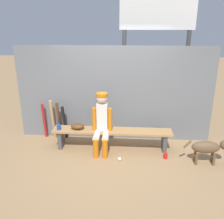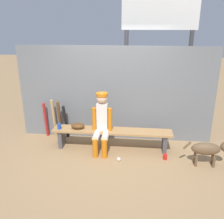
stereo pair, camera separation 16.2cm
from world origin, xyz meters
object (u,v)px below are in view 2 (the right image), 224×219
(baseball, at_px, (119,159))
(cup_on_bench, at_px, (59,126))
(bat_aluminum_red, at_px, (46,120))
(cup_on_ground, at_px, (165,157))
(bat_aluminum_black, at_px, (66,122))
(dugout_bench, at_px, (112,134))
(scoreboard, at_px, (162,27))
(player_seated, at_px, (102,121))
(baseball_glove, at_px, (78,126))
(bat_wood_tan, at_px, (54,119))
(bat_wood_dark, at_px, (60,120))
(dog, at_px, (209,149))

(baseball, relative_size, cup_on_bench, 0.67)
(bat_aluminum_red, bearing_deg, cup_on_ground, -15.86)
(bat_aluminum_black, distance_m, bat_aluminum_red, 0.48)
(dugout_bench, xyz_separation_m, baseball, (0.18, -0.48, -0.30))
(scoreboard, bearing_deg, player_seated, -127.93)
(baseball_glove, height_order, baseball, baseball_glove)
(bat_wood_tan, bearing_deg, cup_on_bench, -59.63)
(baseball_glove, xyz_separation_m, bat_aluminum_red, (-0.86, 0.43, -0.07))
(bat_wood_dark, distance_m, bat_aluminum_red, 0.36)
(player_seated, distance_m, bat_wood_dark, 1.14)
(baseball_glove, bearing_deg, scoreboard, 39.86)
(dog, bearing_deg, bat_aluminum_red, 165.55)
(dugout_bench, distance_m, baseball_glove, 0.74)
(bat_wood_dark, height_order, cup_on_ground, bat_wood_dark)
(bat_aluminum_black, distance_m, cup_on_ground, 2.32)
(bat_aluminum_black, xyz_separation_m, bat_aluminum_red, (-0.48, 0.04, 0.01))
(bat_aluminum_red, xyz_separation_m, baseball, (1.76, -0.91, -0.38))
(player_seated, relative_size, dog, 1.44)
(bat_wood_dark, xyz_separation_m, scoreboard, (2.22, 1.07, 1.97))
(player_seated, bearing_deg, bat_aluminum_black, 151.68)
(bat_wood_tan, relative_size, baseball, 12.53)
(baseball_glove, bearing_deg, bat_aluminum_red, 153.53)
(player_seated, relative_size, cup_on_ground, 11.07)
(player_seated, bearing_deg, dog, -9.77)
(bat_wood_dark, xyz_separation_m, cup_on_ground, (2.30, -0.69, -0.40))
(player_seated, bearing_deg, dugout_bench, 27.10)
(bat_wood_tan, bearing_deg, player_seated, -22.73)
(baseball_glove, bearing_deg, dugout_bench, 0.00)
(bat_aluminum_black, height_order, scoreboard, scoreboard)
(player_seated, bearing_deg, cup_on_bench, 177.43)
(bat_aluminum_red, relative_size, dog, 0.98)
(baseball_glove, height_order, bat_wood_tan, bat_wood_tan)
(baseball, relative_size, scoreboard, 0.02)
(player_seated, relative_size, bat_aluminum_red, 1.47)
(bat_wood_tan, distance_m, baseball, 1.82)
(cup_on_ground, height_order, dog, dog)
(baseball_glove, height_order, cup_on_ground, baseball_glove)
(player_seated, height_order, bat_wood_tan, player_seated)
(cup_on_bench, relative_size, dog, 0.13)
(bat_wood_dark, xyz_separation_m, bat_wood_tan, (-0.14, 0.02, 0.01))
(bat_aluminum_red, distance_m, scoreboard, 3.42)
(dugout_bench, xyz_separation_m, bat_aluminum_red, (-1.58, 0.43, 0.08))
(player_seated, height_order, bat_wood_dark, player_seated)
(bat_wood_dark, bearing_deg, baseball, -31.03)
(baseball, bearing_deg, cup_on_ground, 10.03)
(dog, bearing_deg, scoreboard, 113.92)
(cup_on_bench, height_order, dog, cup_on_bench)
(bat_wood_tan, height_order, bat_aluminum_red, bat_wood_tan)
(baseball_glove, distance_m, cup_on_bench, 0.38)
(player_seated, relative_size, bat_wood_tan, 1.31)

